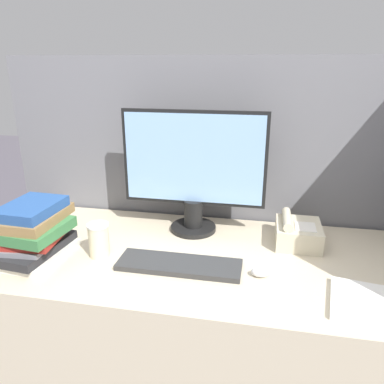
# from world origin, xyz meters

# --- Properties ---
(cubicle_panel_rear) EXTENTS (1.97, 0.04, 1.49)m
(cubicle_panel_rear) POSITION_xyz_m (0.00, 0.79, 0.74)
(cubicle_panel_rear) COLOR slate
(cubicle_panel_rear) RESTS_ON ground_plane
(desk) EXTENTS (1.57, 0.75, 0.75)m
(desk) POSITION_xyz_m (0.00, 0.37, 0.38)
(desk) COLOR beige
(desk) RESTS_ON ground_plane
(monitor) EXTENTS (0.61, 0.20, 0.53)m
(monitor) POSITION_xyz_m (-0.06, 0.60, 1.02)
(monitor) COLOR black
(monitor) RESTS_ON desk
(keyboard) EXTENTS (0.45, 0.14, 0.02)m
(keyboard) POSITION_xyz_m (-0.05, 0.27, 0.76)
(keyboard) COLOR #333333
(keyboard) RESTS_ON desk
(mouse) EXTENTS (0.06, 0.04, 0.03)m
(mouse) POSITION_xyz_m (0.24, 0.26, 0.77)
(mouse) COLOR silver
(mouse) RESTS_ON desk
(coffee_cup) EXTENTS (0.08, 0.08, 0.13)m
(coffee_cup) POSITION_xyz_m (-0.37, 0.30, 0.82)
(coffee_cup) COLOR beige
(coffee_cup) RESTS_ON desk
(book_stack) EXTENTS (0.26, 0.31, 0.21)m
(book_stack) POSITION_xyz_m (-0.61, 0.25, 0.86)
(book_stack) COLOR silver
(book_stack) RESTS_ON desk
(desk_telephone) EXTENTS (0.18, 0.20, 0.12)m
(desk_telephone) POSITION_xyz_m (0.38, 0.55, 0.80)
(desk_telephone) COLOR beige
(desk_telephone) RESTS_ON desk
(paper_pile) EXTENTS (0.26, 0.25, 0.02)m
(paper_pile) POSITION_xyz_m (0.57, 0.16, 0.76)
(paper_pile) COLOR white
(paper_pile) RESTS_ON desk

